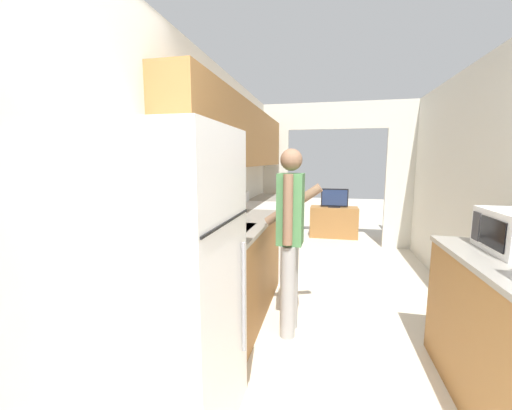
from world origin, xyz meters
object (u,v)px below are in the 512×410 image
(tv_cabinet, at_px, (334,222))
(refrigerator, at_px, (169,286))
(person, at_px, (290,237))
(range_oven, at_px, (262,238))
(television, at_px, (335,198))

(tv_cabinet, bearing_deg, refrigerator, -101.27)
(person, height_order, tv_cabinet, person)
(range_oven, bearing_deg, refrigerator, -89.42)
(refrigerator, height_order, tv_cabinet, refrigerator)
(refrigerator, bearing_deg, television, 78.63)
(person, bearing_deg, tv_cabinet, -4.95)
(range_oven, height_order, person, person)
(refrigerator, xyz_separation_m, tv_cabinet, (0.97, 4.84, -0.54))
(person, bearing_deg, range_oven, 22.89)
(refrigerator, distance_m, range_oven, 2.60)
(tv_cabinet, distance_m, television, 0.48)
(person, distance_m, tv_cabinet, 3.76)
(tv_cabinet, xyz_separation_m, television, (-0.00, -0.04, 0.48))
(range_oven, height_order, television, range_oven)
(refrigerator, bearing_deg, range_oven, 90.58)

